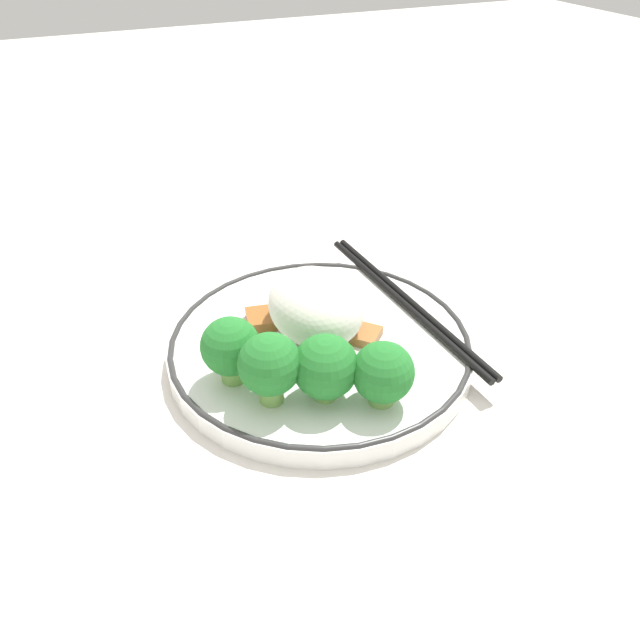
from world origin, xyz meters
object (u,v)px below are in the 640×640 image
Objects in this scene: broccoli_back_left at (231,348)px; broccoli_mid_left at (383,373)px; plate at (320,346)px; broccoli_back_center at (270,366)px; chopsticks at (405,301)px; broccoli_back_right at (325,367)px.

broccoli_back_left reaches higher than broccoli_mid_left.
broccoli_back_center reaches higher than plate.
broccoli_back_center is at bearing 114.79° from chopsticks.
plate is 1.03× the size of chopsticks.
broccoli_mid_left is (-0.03, -0.07, -0.01)m from broccoli_back_center.
broccoli_back_left is 0.95× the size of broccoli_back_center.
chopsticks is (0.11, -0.08, -0.02)m from broccoli_mid_left.
chopsticks reaches higher than plate.
broccoli_mid_left is 0.14m from chopsticks.
broccoli_back_center is 0.17m from chopsticks.
broccoli_back_center reaches higher than broccoli_back_left.
broccoli_back_left is 0.04m from broccoli_back_center.
broccoli_back_center is at bearing 70.98° from broccoli_back_right.
broccoli_mid_left is at bearing -114.56° from broccoli_back_center.
broccoli_back_center is at bearing 65.44° from broccoli_mid_left.
chopsticks is at bearing -54.23° from broccoli_back_right.
broccoli_back_center is at bearing 130.69° from plate.
broccoli_back_left reaches higher than plate.
broccoli_back_right is at bearing 125.77° from chopsticks.
broccoli_back_right is (-0.01, -0.04, -0.00)m from broccoli_back_center.
broccoli_mid_left is (-0.09, -0.01, 0.03)m from plate.
broccoli_back_right is at bearing 159.45° from plate.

